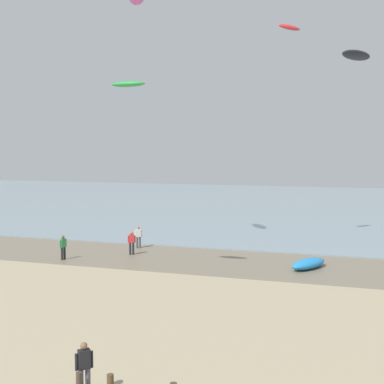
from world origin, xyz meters
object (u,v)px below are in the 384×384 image
(person_left_flank, at_px, (138,236))
(kite_aloft_4, at_px, (356,55))
(person_by_waterline, at_px, (132,242))
(kite_aloft_1, at_px, (289,27))
(person_right_flank, at_px, (84,367))
(kite_aloft_5, at_px, (128,84))
(person_mid_beach, at_px, (63,247))
(grounded_kite, at_px, (308,264))

(person_left_flank, bearing_deg, kite_aloft_4, 11.52)
(person_by_waterline, distance_m, kite_aloft_1, 19.99)
(person_by_waterline, bearing_deg, person_right_flank, -69.38)
(kite_aloft_4, bearing_deg, kite_aloft_5, -13.26)
(person_mid_beach, xyz_separation_m, person_left_flank, (3.27, 5.43, 0.00))
(person_mid_beach, bearing_deg, person_left_flank, 58.90)
(person_mid_beach, relative_size, person_left_flank, 1.00)
(person_left_flank, height_order, kite_aloft_5, kite_aloft_5)
(kite_aloft_5, bearing_deg, person_right_flank, 108.90)
(person_mid_beach, relative_size, grounded_kite, 0.53)
(person_right_flank, bearing_deg, person_left_flank, 109.77)
(person_by_waterline, bearing_deg, kite_aloft_4, 20.38)
(person_by_waterline, bearing_deg, kite_aloft_5, -66.20)
(kite_aloft_1, xyz_separation_m, kite_aloft_5, (-7.04, -13.72, -5.64))
(person_mid_beach, relative_size, kite_aloft_1, 0.77)
(person_left_flank, xyz_separation_m, person_right_flank, (8.07, -22.46, 0.00))
(person_mid_beach, bearing_deg, kite_aloft_5, -31.88)
(person_mid_beach, height_order, person_left_flank, same)
(person_right_flank, distance_m, kite_aloft_4, 29.96)
(person_left_flank, bearing_deg, person_mid_beach, -121.10)
(person_right_flank, xyz_separation_m, kite_aloft_1, (2.77, 26.36, 15.91))
(person_mid_beach, distance_m, person_by_waterline, 4.84)
(person_left_flank, distance_m, person_right_flank, 23.87)
(kite_aloft_1, bearing_deg, person_by_waterline, -21.97)
(kite_aloft_1, bearing_deg, kite_aloft_4, 118.26)
(grounded_kite, bearing_deg, kite_aloft_1, 46.98)
(kite_aloft_5, bearing_deg, kite_aloft_1, -116.96)
(person_right_flank, height_order, kite_aloft_1, kite_aloft_1)
(grounded_kite, relative_size, kite_aloft_1, 1.46)
(kite_aloft_4, bearing_deg, grounded_kite, 6.63)
(person_left_flank, relative_size, person_right_flank, 1.00)
(person_right_flank, relative_size, kite_aloft_5, 0.85)
(person_left_flank, bearing_deg, person_right_flank, -70.23)
(person_mid_beach, distance_m, kite_aloft_1, 23.23)
(person_mid_beach, bearing_deg, kite_aloft_1, 33.46)
(grounded_kite, distance_m, kite_aloft_4, 15.56)
(person_right_flank, bearing_deg, kite_aloft_1, 84.01)
(person_by_waterline, xyz_separation_m, person_right_flank, (7.53, -20.02, 0.00))
(person_left_flank, distance_m, kite_aloft_1, 19.65)
(person_left_flank, height_order, person_right_flank, same)
(person_by_waterline, bearing_deg, person_left_flank, 102.46)
(person_right_flank, height_order, kite_aloft_4, kite_aloft_4)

